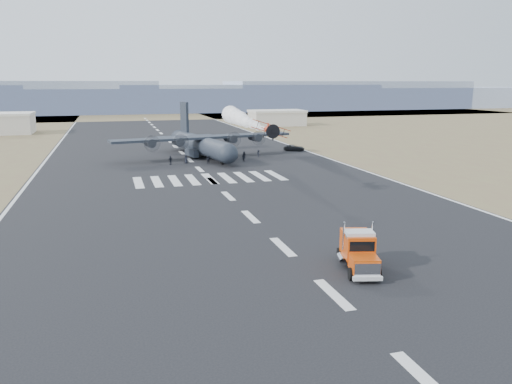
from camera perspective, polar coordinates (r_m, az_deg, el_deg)
name	(u,v)px	position (r m, az deg, el deg)	size (l,w,h in m)	color
ground	(334,294)	(40.24, 8.86, -11.47)	(500.00, 500.00, 0.00)	black
scrub_far	(141,115)	(264.15, -12.96, 8.57)	(500.00, 80.00, 0.00)	brown
runway_markings	(200,169)	(95.91, -6.47, 2.60)	(60.00, 260.00, 0.01)	silver
ridge_seg_c	(11,97)	(297.33, -26.20, 9.67)	(150.00, 50.00, 17.00)	#8592A9
ridge_seg_d	(137,100)	(293.77, -13.41, 10.18)	(150.00, 50.00, 13.00)	#8592A9
ridge_seg_e	(248,97)	(304.29, -0.89, 10.76)	(150.00, 50.00, 15.00)	#8592A9
ridge_seg_f	(347,95)	(327.62, 10.33, 10.86)	(150.00, 50.00, 17.00)	#8592A9
ridge_seg_g	(435,97)	(361.36, 19.73, 10.15)	(150.00, 50.00, 13.00)	#8592A9
hangar_right	(277,118)	(193.84, 2.40, 8.49)	(20.50, 12.50, 5.90)	#B4AEA0
semi_truck	(358,250)	(45.11, 11.63, -6.55)	(4.21, 8.03, 3.53)	black
aerobatic_biplane	(270,130)	(70.89, 1.60, 7.11)	(5.32, 4.94, 2.88)	#BD360C
smoke_trail	(235,116)	(96.04, -2.36, 8.63)	(3.70, 31.81, 3.46)	white
transport_aircraft	(201,143)	(111.73, -6.30, 5.55)	(40.49, 33.18, 11.71)	#202630
support_vehicle	(294,148)	(121.85, 4.37, 5.06)	(2.36, 5.12, 1.42)	black
crew_a	(237,155)	(107.55, -2.23, 4.20)	(0.64, 0.53, 1.75)	black
crew_b	(244,155)	(108.35, -1.36, 4.23)	(0.78, 0.48, 1.61)	black
crew_c	(258,154)	(110.70, 0.28, 4.41)	(1.05, 0.49, 1.62)	black
crew_d	(171,160)	(101.90, -9.74, 3.59)	(1.05, 0.54, 1.79)	black
crew_e	(186,159)	(103.30, -8.01, 3.74)	(0.83, 0.51, 1.69)	black
crew_f	(208,160)	(102.62, -5.47, 3.71)	(1.47, 0.48, 1.59)	black
crew_g	(229,154)	(109.36, -3.08, 4.32)	(0.63, 0.52, 1.72)	black
crew_h	(244,157)	(104.73, -1.40, 3.99)	(0.86, 0.53, 1.77)	black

